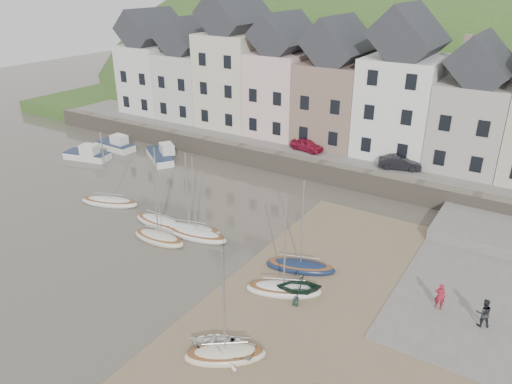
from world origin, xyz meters
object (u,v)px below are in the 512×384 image
Objects in this scene: rowboat_green at (299,286)px; car_left at (307,145)px; rowboat_white at (221,346)px; person_dark at (484,313)px; person_red at (440,296)px; sailboat_0 at (110,202)px; car_right at (400,163)px.

car_left is (-9.27, 19.05, 1.43)m from rowboat_green.
person_dark is at bearing 114.50° from rowboat_white.
person_red is at bearing 82.61° from rowboat_green.
rowboat_green is (1.07, 6.16, 0.33)m from rowboat_white.
sailboat_0 is at bearing -128.77° from rowboat_green.
car_right reaches higher than rowboat_white.
person_dark is 0.45× the size of car_right.
rowboat_white is (17.73, -8.87, 0.15)m from sailboat_0.
car_right is (18.59, 16.35, 1.94)m from sailboat_0.
car_left is at bearing 59.76° from sailboat_0.
person_red is (25.94, 0.36, 0.65)m from sailboat_0.
car_left is at bearing -177.90° from rowboat_white.
rowboat_white is 25.29m from car_right.
rowboat_white is 26.57m from car_left.
rowboat_green reaches higher than rowboat_white.
car_left is at bearing 72.14° from car_right.
car_left is 0.93× the size of car_right.
sailboat_0 reaches higher than person_red.
car_right reaches higher than person_red.
person_red is 17.65m from car_right.
car_left reaches higher than person_red.
person_red is (8.21, 9.22, 0.50)m from rowboat_white.
person_dark is 18.96m from car_right.
person_dark is (28.23, 0.07, 0.67)m from sailboat_0.
person_red is at bearing 0.79° from sailboat_0.
person_dark is at bearing 75.81° from rowboat_green.
rowboat_white is at bearing 48.23° from person_red.
person_dark is at bearing -121.45° from car_left.
rowboat_green is 0.71× the size of car_right.
car_right is (9.06, 0.00, 0.03)m from car_left.
rowboat_green is 1.65× the size of person_red.
rowboat_green is 1.59× the size of person_dark.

